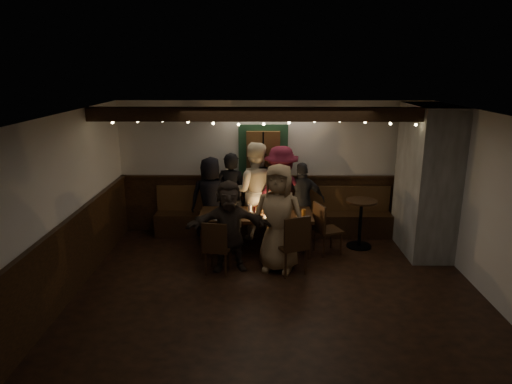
{
  "coord_description": "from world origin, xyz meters",
  "views": [
    {
      "loc": [
        -0.25,
        -6.25,
        3.22
      ],
      "look_at": [
        -0.33,
        1.6,
        1.05
      ],
      "focal_mm": 32.0,
      "sensor_mm": 36.0,
      "label": 1
    }
  ],
  "objects_px": {
    "chair_end": "(324,226)",
    "person_c": "(254,191)",
    "high_top": "(361,218)",
    "person_b": "(231,196)",
    "chair_near_right": "(294,242)",
    "person_a": "(211,198)",
    "person_d": "(281,193)",
    "person_f": "(229,226)",
    "chair_near_left": "(217,245)",
    "person_g": "(278,218)",
    "dining_table": "(256,217)",
    "person_e": "(302,201)"
  },
  "relations": [
    {
      "from": "person_b",
      "to": "person_g",
      "type": "relative_size",
      "value": 0.95
    },
    {
      "from": "dining_table",
      "to": "high_top",
      "type": "xyz_separation_m",
      "value": [
        1.91,
        0.23,
        -0.08
      ]
    },
    {
      "from": "high_top",
      "to": "person_b",
      "type": "xyz_separation_m",
      "value": [
        -2.38,
        0.46,
        0.27
      ]
    },
    {
      "from": "high_top",
      "to": "person_g",
      "type": "bearing_deg",
      "value": -147.47
    },
    {
      "from": "chair_end",
      "to": "person_c",
      "type": "xyz_separation_m",
      "value": [
        -1.24,
        0.82,
        0.41
      ]
    },
    {
      "from": "person_a",
      "to": "person_d",
      "type": "bearing_deg",
      "value": 175.16
    },
    {
      "from": "person_b",
      "to": "person_f",
      "type": "xyz_separation_m",
      "value": [
        0.05,
        -1.44,
        -0.09
      ]
    },
    {
      "from": "high_top",
      "to": "person_b",
      "type": "distance_m",
      "value": 2.44
    },
    {
      "from": "dining_table",
      "to": "person_d",
      "type": "height_order",
      "value": "person_d"
    },
    {
      "from": "chair_near_right",
      "to": "person_c",
      "type": "height_order",
      "value": "person_c"
    },
    {
      "from": "chair_near_right",
      "to": "chair_end",
      "type": "xyz_separation_m",
      "value": [
        0.59,
        0.85,
        -0.04
      ]
    },
    {
      "from": "chair_near_right",
      "to": "high_top",
      "type": "relative_size",
      "value": 1.11
    },
    {
      "from": "dining_table",
      "to": "chair_near_left",
      "type": "relative_size",
      "value": 2.24
    },
    {
      "from": "chair_end",
      "to": "person_d",
      "type": "height_order",
      "value": "person_d"
    },
    {
      "from": "dining_table",
      "to": "person_c",
      "type": "bearing_deg",
      "value": 93.06
    },
    {
      "from": "chair_near_right",
      "to": "person_a",
      "type": "xyz_separation_m",
      "value": [
        -1.46,
        1.61,
        0.24
      ]
    },
    {
      "from": "person_d",
      "to": "person_e",
      "type": "height_order",
      "value": "person_d"
    },
    {
      "from": "person_b",
      "to": "person_g",
      "type": "distance_m",
      "value": 1.66
    },
    {
      "from": "high_top",
      "to": "person_g",
      "type": "xyz_separation_m",
      "value": [
        -1.54,
        -0.98,
        0.32
      ]
    },
    {
      "from": "high_top",
      "to": "person_g",
      "type": "distance_m",
      "value": 1.85
    },
    {
      "from": "person_d",
      "to": "high_top",
      "type": "bearing_deg",
      "value": 147.64
    },
    {
      "from": "person_b",
      "to": "chair_near_left",
      "type": "bearing_deg",
      "value": 97.4
    },
    {
      "from": "person_e",
      "to": "person_g",
      "type": "distance_m",
      "value": 1.52
    },
    {
      "from": "high_top",
      "to": "person_b",
      "type": "bearing_deg",
      "value": 169.16
    },
    {
      "from": "chair_near_right",
      "to": "person_e",
      "type": "relative_size",
      "value": 0.67
    },
    {
      "from": "chair_near_right",
      "to": "person_f",
      "type": "bearing_deg",
      "value": 169.14
    },
    {
      "from": "high_top",
      "to": "chair_near_left",
      "type": "bearing_deg",
      "value": -154.92
    },
    {
      "from": "high_top",
      "to": "person_c",
      "type": "bearing_deg",
      "value": 165.69
    },
    {
      "from": "dining_table",
      "to": "chair_near_right",
      "type": "relative_size",
      "value": 2.01
    },
    {
      "from": "chair_near_left",
      "to": "person_f",
      "type": "distance_m",
      "value": 0.37
    },
    {
      "from": "person_f",
      "to": "person_g",
      "type": "height_order",
      "value": "person_g"
    },
    {
      "from": "person_b",
      "to": "person_g",
      "type": "xyz_separation_m",
      "value": [
        0.84,
        -1.44,
        0.04
      ]
    },
    {
      "from": "chair_near_left",
      "to": "person_g",
      "type": "xyz_separation_m",
      "value": [
        0.98,
        0.2,
        0.38
      ]
    },
    {
      "from": "chair_end",
      "to": "person_e",
      "type": "relative_size",
      "value": 0.62
    },
    {
      "from": "person_e",
      "to": "chair_near_right",
      "type": "bearing_deg",
      "value": 76.21
    },
    {
      "from": "person_a",
      "to": "person_e",
      "type": "relative_size",
      "value": 1.07
    },
    {
      "from": "chair_near_left",
      "to": "person_a",
      "type": "bearing_deg",
      "value": 98.74
    },
    {
      "from": "chair_near_left",
      "to": "chair_end",
      "type": "bearing_deg",
      "value": 25.19
    },
    {
      "from": "person_b",
      "to": "person_d",
      "type": "distance_m",
      "value": 0.94
    },
    {
      "from": "person_a",
      "to": "person_d",
      "type": "distance_m",
      "value": 1.33
    },
    {
      "from": "person_b",
      "to": "person_g",
      "type": "bearing_deg",
      "value": 132.58
    },
    {
      "from": "person_b",
      "to": "person_f",
      "type": "bearing_deg",
      "value": 104.38
    },
    {
      "from": "person_c",
      "to": "chair_near_left",
      "type": "bearing_deg",
      "value": 71.21
    },
    {
      "from": "person_d",
      "to": "dining_table",
      "type": "bearing_deg",
      "value": 38.42
    },
    {
      "from": "dining_table",
      "to": "person_d",
      "type": "xyz_separation_m",
      "value": [
        0.47,
        0.65,
        0.25
      ]
    },
    {
      "from": "chair_near_left",
      "to": "chair_end",
      "type": "distance_m",
      "value": 2.0
    },
    {
      "from": "person_b",
      "to": "person_f",
      "type": "relative_size",
      "value": 1.12
    },
    {
      "from": "dining_table",
      "to": "chair_near_left",
      "type": "distance_m",
      "value": 1.14
    },
    {
      "from": "chair_near_right",
      "to": "high_top",
      "type": "height_order",
      "value": "chair_near_right"
    },
    {
      "from": "chair_end",
      "to": "person_c",
      "type": "bearing_deg",
      "value": 146.39
    }
  ]
}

